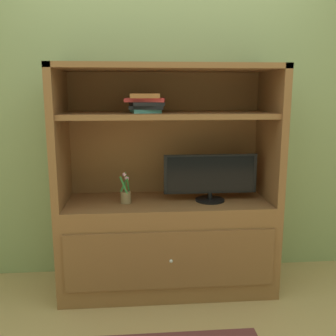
{
  "coord_description": "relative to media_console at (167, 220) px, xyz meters",
  "views": [
    {
      "loc": [
        -0.22,
        -2.25,
        1.45
      ],
      "look_at": [
        0.0,
        0.35,
        0.92
      ],
      "focal_mm": 40.55,
      "sensor_mm": 36.0,
      "label": 1
    }
  ],
  "objects": [
    {
      "name": "ground_plane",
      "position": [
        0.0,
        -0.41,
        -0.52
      ],
      "size": [
        8.0,
        8.0,
        0.0
      ],
      "primitive_type": "plane",
      "color": "tan"
    },
    {
      "name": "painted_rear_wall",
      "position": [
        0.0,
        0.34,
        0.88
      ],
      "size": [
        6.0,
        0.1,
        2.8
      ],
      "primitive_type": "cube",
      "color": "#8C9E6B",
      "rests_on": "ground_plane"
    },
    {
      "name": "media_console",
      "position": [
        0.0,
        0.0,
        0.0
      ],
      "size": [
        1.54,
        0.58,
        1.62
      ],
      "color": "brown",
      "rests_on": "ground_plane"
    },
    {
      "name": "tv_monitor",
      "position": [
        0.31,
        -0.04,
        0.33
      ],
      "size": [
        0.67,
        0.21,
        0.34
      ],
      "color": "black",
      "rests_on": "media_console"
    },
    {
      "name": "potted_plant",
      "position": [
        -0.3,
        -0.05,
        0.21
      ],
      "size": [
        0.08,
        0.07,
        0.23
      ],
      "color": "#8C7251",
      "rests_on": "media_console"
    },
    {
      "name": "magazine_stack",
      "position": [
        -0.15,
        -0.01,
        0.86
      ],
      "size": [
        0.29,
        0.32,
        0.13
      ],
      "color": "teal",
      "rests_on": "media_console"
    }
  ]
}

